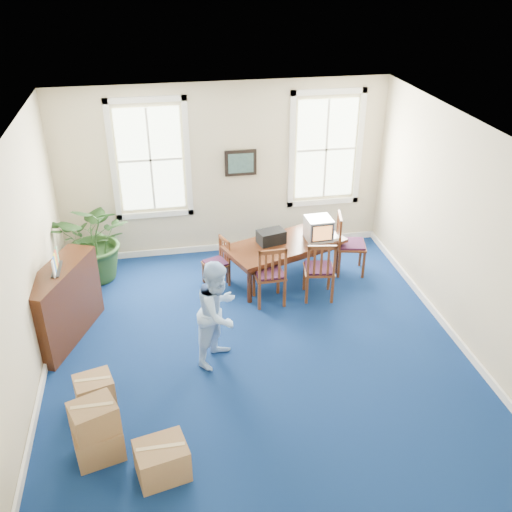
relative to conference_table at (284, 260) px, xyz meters
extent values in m
plane|color=navy|center=(-0.86, -1.97, -0.35)|extent=(6.50, 6.50, 0.00)
plane|color=white|center=(-0.86, -1.97, 2.85)|extent=(6.50, 6.50, 0.00)
plane|color=beige|center=(-0.86, 1.28, 1.25)|extent=(6.50, 0.00, 6.50)
plane|color=beige|center=(-0.86, -5.22, 1.25)|extent=(6.50, 0.00, 6.50)
plane|color=beige|center=(-3.86, -1.97, 1.25)|extent=(0.00, 6.50, 6.50)
plane|color=beige|center=(2.14, -1.97, 1.25)|extent=(0.00, 6.50, 6.50)
cube|color=white|center=(-0.86, 1.25, -0.29)|extent=(6.00, 0.04, 0.12)
cube|color=white|center=(-3.83, -1.97, -0.29)|extent=(0.04, 6.50, 0.12)
cube|color=white|center=(2.11, -1.97, -0.29)|extent=(0.04, 6.50, 0.12)
cube|color=white|center=(0.88, 0.00, 0.38)|extent=(0.22, 0.25, 0.05)
cube|color=black|center=(-0.23, 0.05, 0.46)|extent=(0.51, 0.40, 0.23)
imported|color=#9AC4F8|center=(-1.41, -2.02, 0.43)|extent=(0.93, 0.96, 1.56)
cube|color=#411E0E|center=(-3.61, -1.10, 0.27)|extent=(1.02, 1.62, 1.23)
imported|color=#23461C|center=(-3.19, 0.60, 0.41)|extent=(1.66, 1.55, 1.52)
camera|label=1|loc=(-2.08, -8.49, 4.88)|focal=40.00mm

